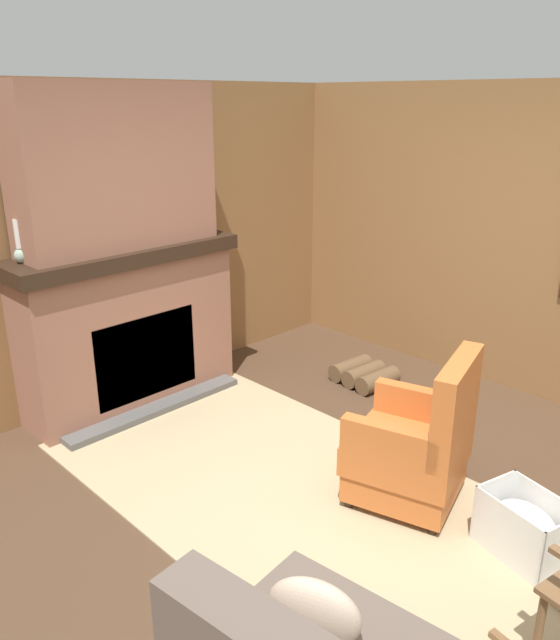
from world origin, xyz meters
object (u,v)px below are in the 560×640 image
at_px(firewood_stack, 364,374).
at_px(oil_lamp_vase, 21,248).
at_px(armchair, 415,449).
at_px(storage_case, 137,234).
at_px(laundry_basket, 525,526).

xyz_separation_m(firewood_stack, oil_lamp_vase, (-1.16, -2.31, 1.30)).
bearing_deg(armchair, storage_case, -8.93).
relative_size(armchair, firewood_stack, 1.88).
height_order(armchair, laundry_basket, armchair).
bearing_deg(firewood_stack, storage_case, -129.31).
height_order(armchair, firewood_stack, armchair).
xyz_separation_m(laundry_basket, storage_case, (-3.08, -0.31, 1.16)).
height_order(firewood_stack, laundry_basket, laundry_basket).
relative_size(armchair, oil_lamp_vase, 3.30).
relative_size(firewood_stack, oil_lamp_vase, 1.75).
bearing_deg(storage_case, oil_lamp_vase, -90.01).
bearing_deg(firewood_stack, oil_lamp_vase, -116.61).
bearing_deg(oil_lamp_vase, laundry_basket, 21.43).
relative_size(firewood_stack, laundry_basket, 1.00).
xyz_separation_m(armchair, storage_case, (-2.39, -0.29, 0.98)).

